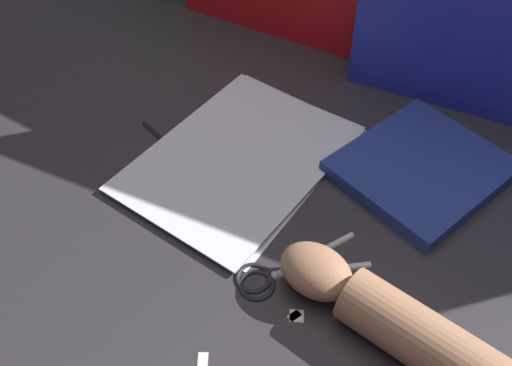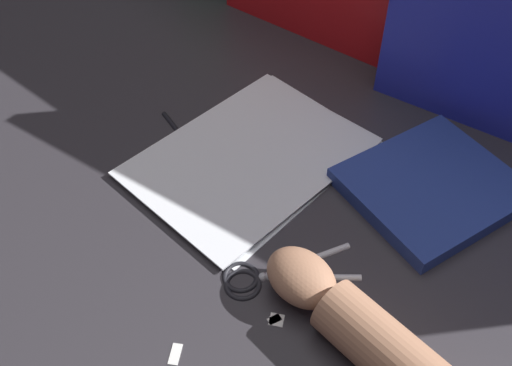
% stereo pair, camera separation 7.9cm
% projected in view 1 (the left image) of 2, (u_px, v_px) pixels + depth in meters
% --- Properties ---
extents(ground_plane, '(6.00, 6.00, 0.00)m').
position_uv_depth(ground_plane, '(265.00, 203.00, 0.84)').
color(ground_plane, '#2D2B30').
extents(paper_stack, '(0.26, 0.35, 0.01)m').
position_uv_depth(paper_stack, '(241.00, 158.00, 0.90)').
color(paper_stack, white).
rests_on(paper_stack, ground_plane).
extents(book_closed, '(0.25, 0.26, 0.02)m').
position_uv_depth(book_closed, '(421.00, 168.00, 0.87)').
color(book_closed, navy).
rests_on(book_closed, ground_plane).
extents(scissors, '(0.15, 0.17, 0.01)m').
position_uv_depth(scissors, '(280.00, 272.00, 0.76)').
color(scissors, silver).
rests_on(scissors, ground_plane).
extents(hand_forearm, '(0.30, 0.09, 0.07)m').
position_uv_depth(hand_forearm, '(394.00, 322.00, 0.68)').
color(hand_forearm, '#A87556').
rests_on(hand_forearm, ground_plane).
extents(paper_scrap_near, '(0.01, 0.02, 0.00)m').
position_uv_depth(paper_scrap_near, '(294.00, 316.00, 0.72)').
color(paper_scrap_near, white).
rests_on(paper_scrap_near, ground_plane).
extents(paper_scrap_mid, '(0.02, 0.03, 0.00)m').
position_uv_depth(paper_scrap_mid, '(203.00, 363.00, 0.68)').
color(paper_scrap_mid, white).
rests_on(paper_scrap_mid, ground_plane).
extents(paper_scrap_far, '(0.02, 0.02, 0.00)m').
position_uv_depth(paper_scrap_far, '(297.00, 316.00, 0.72)').
color(paper_scrap_far, white).
rests_on(paper_scrap_far, ground_plane).
extents(pen, '(0.12, 0.04, 0.01)m').
position_uv_depth(pen, '(165.00, 142.00, 0.92)').
color(pen, black).
rests_on(pen, ground_plane).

